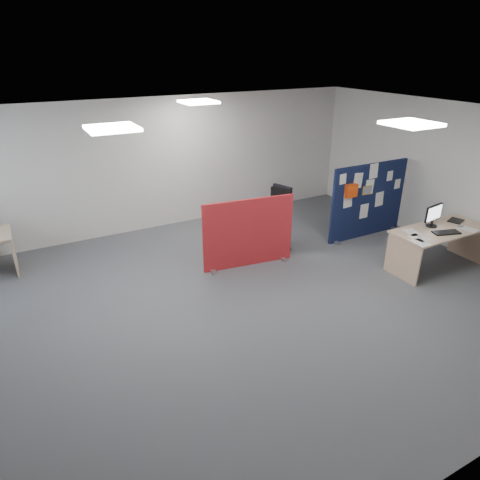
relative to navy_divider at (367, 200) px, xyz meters
name	(u,v)px	position (x,y,z in m)	size (l,w,h in m)	color
floor	(239,301)	(-3.46, -1.01, -0.77)	(9.00, 9.00, 0.00)	#4B4D52
ceiling	(239,122)	(-3.46, -1.01, 1.93)	(9.00, 7.00, 0.02)	white
wall_back	(160,165)	(-3.46, 2.49, 0.58)	(9.00, 0.02, 2.70)	silver
wall_front	(457,372)	(-3.46, -4.51, 0.58)	(9.00, 0.02, 2.70)	silver
wall_right	(452,178)	(1.04, -1.01, 0.58)	(0.02, 7.00, 2.70)	silver
ceiling_lights	(238,116)	(-3.13, -0.34, 1.90)	(4.10, 4.10, 0.04)	white
navy_divider	(367,200)	(0.00, 0.00, 0.00)	(1.84, 0.30, 1.52)	black
main_desk	(437,237)	(0.12, -1.60, -0.21)	(1.72, 0.77, 0.73)	tan
monitor_main	(434,215)	(0.08, -1.48, 0.18)	(0.45, 0.19, 0.39)	black
keyboard	(446,232)	(0.05, -1.80, -0.02)	(0.45, 0.18, 0.03)	black
mouse	(460,226)	(0.49, -1.74, -0.02)	(0.10, 0.06, 0.03)	#A5A4A9
paper_tray	(456,221)	(0.67, -1.52, -0.03)	(0.28, 0.22, 0.01)	black
red_divider	(248,234)	(-2.74, -0.01, -0.16)	(1.65, 0.30, 1.24)	#A8152D
office_chair	(276,214)	(-1.89, 0.42, -0.10)	(0.78, 0.75, 1.18)	black
desk_papers	(430,235)	(-0.26, -1.74, -0.03)	(1.43, 0.70, 0.00)	white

